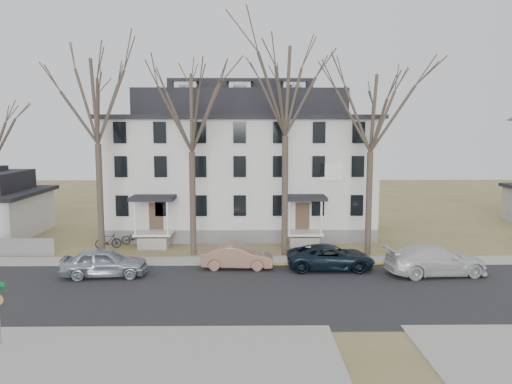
{
  "coord_description": "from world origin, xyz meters",
  "views": [
    {
      "loc": [
        -1.27,
        -22.34,
        8.12
      ],
      "look_at": [
        -0.89,
        9.0,
        4.26
      ],
      "focal_mm": 35.0,
      "sensor_mm": 36.0,
      "label": 1
    }
  ],
  "objects_px": {
    "tree_far_left": "(96,95)",
    "tree_mid_left": "(191,107)",
    "boarding_house": "(241,165)",
    "car_white": "(436,261)",
    "bicycle_left": "(134,238)",
    "car_navy": "(330,258)",
    "car_silver": "(104,263)",
    "tree_center": "(286,84)",
    "bicycle_right": "(108,242)",
    "tree_mid_right": "(371,107)",
    "car_tan": "(237,257)"
  },
  "relations": [
    {
      "from": "tree_far_left",
      "to": "tree_mid_right",
      "type": "relative_size",
      "value": 1.08
    },
    {
      "from": "tree_far_left",
      "to": "bicycle_right",
      "type": "height_order",
      "value": "tree_far_left"
    },
    {
      "from": "car_silver",
      "to": "tree_mid_left",
      "type": "bearing_deg",
      "value": -46.15
    },
    {
      "from": "boarding_house",
      "to": "bicycle_right",
      "type": "height_order",
      "value": "boarding_house"
    },
    {
      "from": "tree_mid_left",
      "to": "bicycle_left",
      "type": "bearing_deg",
      "value": 147.91
    },
    {
      "from": "car_silver",
      "to": "bicycle_right",
      "type": "bearing_deg",
      "value": 9.28
    },
    {
      "from": "car_silver",
      "to": "car_white",
      "type": "relative_size",
      "value": 0.83
    },
    {
      "from": "tree_mid_right",
      "to": "car_silver",
      "type": "xyz_separation_m",
      "value": [
        -15.89,
        -4.98,
        -8.8
      ]
    },
    {
      "from": "bicycle_left",
      "to": "car_tan",
      "type": "bearing_deg",
      "value": -124.4
    },
    {
      "from": "tree_mid_right",
      "to": "car_silver",
      "type": "height_order",
      "value": "tree_mid_right"
    },
    {
      "from": "bicycle_left",
      "to": "tree_center",
      "type": "bearing_deg",
      "value": -99.73
    },
    {
      "from": "tree_center",
      "to": "bicycle_right",
      "type": "distance_m",
      "value": 16.1
    },
    {
      "from": "boarding_house",
      "to": "car_silver",
      "type": "xyz_separation_m",
      "value": [
        -7.39,
        -13.14,
        -4.58
      ]
    },
    {
      "from": "tree_far_left",
      "to": "tree_mid_left",
      "type": "relative_size",
      "value": 1.08
    },
    {
      "from": "car_tan",
      "to": "car_white",
      "type": "height_order",
      "value": "car_white"
    },
    {
      "from": "boarding_house",
      "to": "car_white",
      "type": "bearing_deg",
      "value": -49.22
    },
    {
      "from": "tree_center",
      "to": "tree_mid_right",
      "type": "relative_size",
      "value": 1.15
    },
    {
      "from": "tree_far_left",
      "to": "car_silver",
      "type": "distance_m",
      "value": 10.89
    },
    {
      "from": "boarding_house",
      "to": "tree_center",
      "type": "xyz_separation_m",
      "value": [
        3.0,
        -8.15,
        5.71
      ]
    },
    {
      "from": "tree_center",
      "to": "tree_far_left",
      "type": "bearing_deg",
      "value": 180.0
    },
    {
      "from": "tree_far_left",
      "to": "bicycle_right",
      "type": "xyz_separation_m",
      "value": [
        -0.05,
        1.65,
        -9.81
      ]
    },
    {
      "from": "boarding_house",
      "to": "tree_mid_right",
      "type": "height_order",
      "value": "tree_mid_right"
    },
    {
      "from": "boarding_house",
      "to": "car_navy",
      "type": "height_order",
      "value": "boarding_house"
    },
    {
      "from": "bicycle_left",
      "to": "car_navy",
      "type": "bearing_deg",
      "value": -111.12
    },
    {
      "from": "tree_mid_left",
      "to": "tree_center",
      "type": "distance_m",
      "value": 6.18
    },
    {
      "from": "tree_mid_left",
      "to": "tree_center",
      "type": "bearing_deg",
      "value": 0.0
    },
    {
      "from": "tree_center",
      "to": "car_silver",
      "type": "distance_m",
      "value": 15.44
    },
    {
      "from": "tree_far_left",
      "to": "car_silver",
      "type": "xyz_separation_m",
      "value": [
        1.61,
        -4.98,
        -9.55
      ]
    },
    {
      "from": "car_navy",
      "to": "car_white",
      "type": "relative_size",
      "value": 0.9
    },
    {
      "from": "tree_mid_right",
      "to": "car_white",
      "type": "bearing_deg",
      "value": -60.77
    },
    {
      "from": "tree_far_left",
      "to": "car_tan",
      "type": "xyz_separation_m",
      "value": [
        8.95,
        -3.39,
        -9.64
      ]
    },
    {
      "from": "tree_far_left",
      "to": "tree_center",
      "type": "xyz_separation_m",
      "value": [
        12.0,
        0.0,
        0.74
      ]
    },
    {
      "from": "bicycle_left",
      "to": "tree_far_left",
      "type": "bearing_deg",
      "value": 158.2
    },
    {
      "from": "boarding_house",
      "to": "bicycle_left",
      "type": "height_order",
      "value": "boarding_house"
    },
    {
      "from": "car_navy",
      "to": "boarding_house",
      "type": "bearing_deg",
      "value": 25.18
    },
    {
      "from": "car_silver",
      "to": "car_white",
      "type": "bearing_deg",
      "value": -94.34
    },
    {
      "from": "tree_mid_left",
      "to": "tree_center",
      "type": "height_order",
      "value": "tree_center"
    },
    {
      "from": "car_white",
      "to": "bicycle_right",
      "type": "relative_size",
      "value": 3.22
    },
    {
      "from": "boarding_house",
      "to": "bicycle_right",
      "type": "relative_size",
      "value": 11.8
    },
    {
      "from": "tree_far_left",
      "to": "car_navy",
      "type": "distance_m",
      "value": 17.75
    },
    {
      "from": "bicycle_right",
      "to": "car_silver",
      "type": "bearing_deg",
      "value": 177.51
    },
    {
      "from": "tree_far_left",
      "to": "tree_center",
      "type": "height_order",
      "value": "tree_center"
    },
    {
      "from": "tree_far_left",
      "to": "tree_mid_right",
      "type": "height_order",
      "value": "tree_far_left"
    },
    {
      "from": "tree_far_left",
      "to": "tree_mid_left",
      "type": "bearing_deg",
      "value": 0.0
    },
    {
      "from": "tree_center",
      "to": "tree_mid_left",
      "type": "bearing_deg",
      "value": 180.0
    },
    {
      "from": "car_silver",
      "to": "boarding_house",
      "type": "bearing_deg",
      "value": -34.15
    },
    {
      "from": "tree_center",
      "to": "car_silver",
      "type": "xyz_separation_m",
      "value": [
        -10.39,
        -4.98,
        -10.29
      ]
    },
    {
      "from": "tree_mid_left",
      "to": "car_silver",
      "type": "relative_size",
      "value": 2.72
    },
    {
      "from": "car_tan",
      "to": "car_navy",
      "type": "xyz_separation_m",
      "value": [
        5.5,
        -0.24,
        0.01
      ]
    },
    {
      "from": "tree_center",
      "to": "tree_mid_right",
      "type": "bearing_deg",
      "value": 0.0
    }
  ]
}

